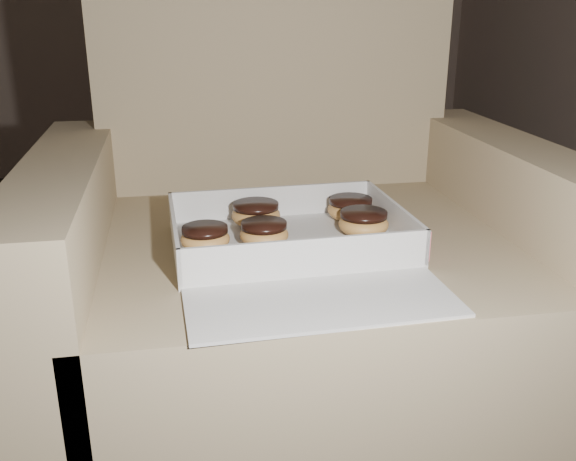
# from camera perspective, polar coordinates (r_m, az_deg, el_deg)

# --- Properties ---
(armchair) EXTENTS (0.92, 0.78, 0.96)m
(armchair) POSITION_cam_1_polar(r_m,az_deg,el_deg) (1.23, 0.77, -4.83)
(armchair) COLOR #937D5D
(armchair) RESTS_ON floor
(bakery_box) EXTENTS (0.39, 0.45, 0.06)m
(bakery_box) POSITION_cam_1_polar(r_m,az_deg,el_deg) (1.02, 0.64, -1.51)
(bakery_box) COLOR silver
(bakery_box) RESTS_ON armchair
(donut_a) EXTENTS (0.08, 0.08, 0.04)m
(donut_a) POSITION_cam_1_polar(r_m,az_deg,el_deg) (1.04, -2.14, -0.22)
(donut_a) COLOR gold
(donut_a) RESTS_ON bakery_box
(donut_b) EXTENTS (0.08, 0.08, 0.04)m
(donut_b) POSITION_cam_1_polar(r_m,az_deg,el_deg) (1.03, -7.37, -0.62)
(donut_b) COLOR gold
(donut_b) RESTS_ON bakery_box
(donut_c) EXTENTS (0.08, 0.08, 0.04)m
(donut_c) POSITION_cam_1_polar(r_m,az_deg,el_deg) (1.16, 5.58, 1.97)
(donut_c) COLOR gold
(donut_c) RESTS_ON bakery_box
(donut_d) EXTENTS (0.09, 0.09, 0.04)m
(donut_d) POSITION_cam_1_polar(r_m,az_deg,el_deg) (1.13, -2.86, 1.49)
(donut_d) COLOR gold
(donut_d) RESTS_ON bakery_box
(donut_e) EXTENTS (0.09, 0.09, 0.04)m
(donut_e) POSITION_cam_1_polar(r_m,az_deg,el_deg) (1.09, 6.73, 0.71)
(donut_e) COLOR gold
(donut_e) RESTS_ON bakery_box
(crumb_a) EXTENTS (0.01, 0.01, 0.00)m
(crumb_a) POSITION_cam_1_polar(r_m,az_deg,el_deg) (0.95, -4.60, -3.62)
(crumb_a) COLOR black
(crumb_a) RESTS_ON bakery_box
(crumb_b) EXTENTS (0.01, 0.01, 0.00)m
(crumb_b) POSITION_cam_1_polar(r_m,az_deg,el_deg) (1.05, 2.46, -1.11)
(crumb_b) COLOR black
(crumb_b) RESTS_ON bakery_box
(crumb_c) EXTENTS (0.01, 0.01, 0.00)m
(crumb_c) POSITION_cam_1_polar(r_m,az_deg,el_deg) (1.01, -0.61, -1.95)
(crumb_c) COLOR black
(crumb_c) RESTS_ON bakery_box
(crumb_d) EXTENTS (0.01, 0.01, 0.00)m
(crumb_d) POSITION_cam_1_polar(r_m,az_deg,el_deg) (0.96, 2.45, -3.29)
(crumb_d) COLOR black
(crumb_d) RESTS_ON bakery_box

